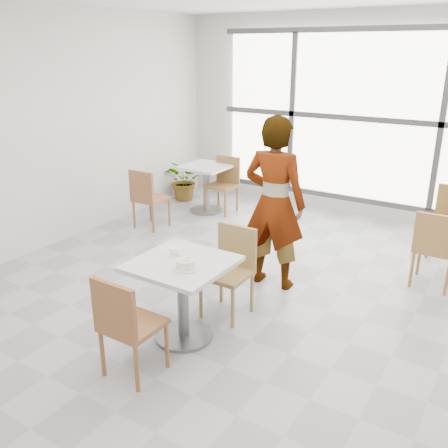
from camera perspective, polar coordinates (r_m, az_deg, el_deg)
The scene contains 15 objects.
floor at distance 4.97m, azimuth 1.89°, elevation -9.90°, with size 7.00×7.00×0.00m, color #9E9EA5.
wall_back at distance 7.60m, azimuth 15.95°, elevation 11.86°, with size 6.00×6.00×0.00m, color silver.
wall_left at distance 6.45m, azimuth -21.88°, elevation 9.88°, with size 7.00×7.00×0.00m, color silver.
window at distance 7.54m, azimuth 15.80°, elevation 11.81°, with size 4.60×0.07×2.52m.
main_table at distance 4.28m, azimuth -4.89°, elevation -7.18°, with size 0.80×0.80×0.75m.
chair_near at distance 3.86m, azimuth -11.49°, elevation -11.15°, with size 0.42×0.42×0.87m.
chair_far at distance 4.71m, azimuth 0.85°, elevation -4.78°, with size 0.42×0.42×0.87m.
oatmeal_bowl at distance 4.03m, azimuth -4.52°, elevation -4.68°, with size 0.21×0.21×0.10m.
coffee_cup at distance 4.31m, azimuth -5.87°, elevation -3.25°, with size 0.16×0.13×0.07m.
person at distance 5.15m, azimuth 5.93°, elevation 2.40°, with size 0.68×0.44×1.86m, color black.
bg_table_left at distance 7.69m, azimuth -2.09°, elevation 4.98°, with size 0.70×0.70×0.75m.
bg_chair_left_near at distance 7.00m, azimuth -9.01°, elevation 3.33°, with size 0.42×0.42×0.87m.
bg_chair_left_far at distance 7.70m, azimuth 0.05°, elevation 5.12°, with size 0.42×0.42×0.87m.
bg_chair_right_near at distance 5.64m, azimuth 23.49°, elevation -2.26°, with size 0.42×0.42×0.87m.
plant_left at distance 8.34m, azimuth -4.56°, elevation 5.10°, with size 0.62×0.54×0.69m, color #578D42.
Camera 1 is at (2.18, -3.72, 2.47)m, focal length 39.02 mm.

